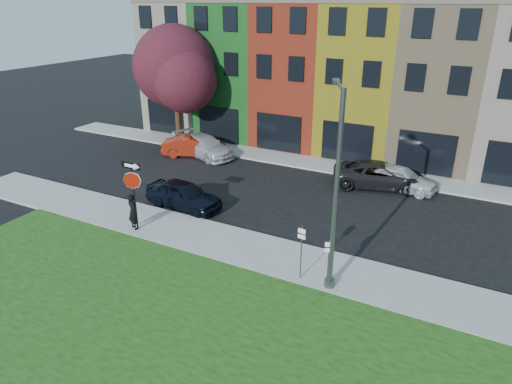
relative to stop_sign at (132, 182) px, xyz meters
The scene contains 15 objects.
ground 6.75m from the stop_sign, 20.25° to the right, with size 120.00×120.00×0.00m, color black.
sidewalk_near 8.29m from the stop_sign, ahead, with size 40.00×3.00×0.12m, color #98968F.
sidewalk_far 13.38m from the stop_sign, 77.36° to the left, with size 40.00×2.40×0.12m, color #98968F.
rowhouse_block 19.47m from the stop_sign, 79.92° to the left, with size 30.00×10.12×10.00m.
stop_sign is the anchor object (origin of this frame).
man 1.51m from the stop_sign, 152.24° to the right, with size 0.76×0.63×1.77m, color black.
sedan_near 3.68m from the stop_sign, 82.49° to the left, with size 4.42×2.05×1.46m, color black.
parked_car_red 11.48m from the stop_sign, 111.00° to the left, with size 4.66×3.11×1.45m, color maroon.
parked_car_silver 11.61m from the stop_sign, 107.74° to the left, with size 5.49×3.54×1.48m, color silver.
parked_car_dark 14.18m from the stop_sign, 50.90° to the left, with size 5.86×3.92×1.49m, color black.
parked_car_white 14.99m from the stop_sign, 47.73° to the left, with size 4.35×2.00×1.44m, color silver.
street_lamp 9.75m from the stop_sign, ahead, with size 1.31×2.41×7.54m.
parking_sign_a 8.59m from the stop_sign, ahead, with size 0.32×0.10×2.29m.
parking_sign_b 9.71m from the stop_sign, ahead, with size 0.31×0.14×1.96m.
tree_purple 14.73m from the stop_sign, 118.04° to the left, with size 7.18×6.28×8.59m.
Camera 1 is at (8.21, -12.39, 10.28)m, focal length 32.00 mm.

